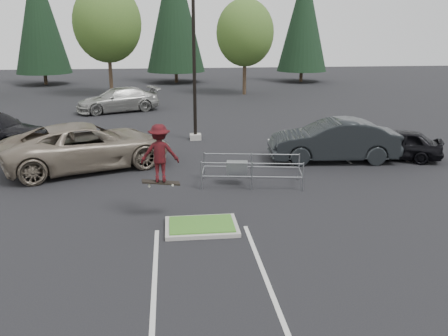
{
  "coord_description": "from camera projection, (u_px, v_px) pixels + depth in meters",
  "views": [
    {
      "loc": [
        -0.85,
        -13.31,
        5.88
      ],
      "look_at": [
        0.86,
        1.5,
        1.45
      ],
      "focal_mm": 38.0,
      "sensor_mm": 36.0,
      "label": 1
    }
  ],
  "objects": [
    {
      "name": "conif_c",
      "position": [
        304.0,
        18.0,
        51.65
      ],
      "size": [
        5.5,
        5.5,
        12.5
      ],
      "color": "#38281C",
      "rests_on": "ground"
    },
    {
      "name": "conif_b",
      "position": [
        174.0,
        8.0,
        50.77
      ],
      "size": [
        6.38,
        6.38,
        14.5
      ],
      "color": "#38281C",
      "rests_on": "ground"
    },
    {
      "name": "decid_c",
      "position": [
        245.0,
        35.0,
        42.01
      ],
      "size": [
        5.12,
        5.12,
        8.38
      ],
      "color": "#38281C",
      "rests_on": "ground"
    },
    {
      "name": "light_pole",
      "position": [
        194.0,
        54.0,
        24.63
      ],
      "size": [
        0.7,
        0.6,
        10.12
      ],
      "color": "#A4A199",
      "rests_on": "ground"
    },
    {
      "name": "stall_lines",
      "position": [
        160.0,
        172.0,
        20.03
      ],
      "size": [
        22.62,
        17.6,
        0.01
      ],
      "color": "beige",
      "rests_on": "ground"
    },
    {
      "name": "conif_a",
      "position": [
        39.0,
        15.0,
        48.97
      ],
      "size": [
        5.72,
        5.72,
        13.0
      ],
      "color": "#38281C",
      "rests_on": "ground"
    },
    {
      "name": "car_l_tan",
      "position": [
        85.0,
        146.0,
        20.33
      ],
      "size": [
        7.78,
        5.62,
        1.97
      ],
      "primitive_type": "imported",
      "rotation": [
        0.0,
        0.0,
        1.94
      ],
      "color": "#7A6D5D",
      "rests_on": "ground"
    },
    {
      "name": "grass_median",
      "position": [
        202.0,
        226.0,
        14.42
      ],
      "size": [
        2.2,
        1.6,
        0.16
      ],
      "color": "#A4A199",
      "rests_on": "ground"
    },
    {
      "name": "ground",
      "position": [
        202.0,
        228.0,
        14.44
      ],
      "size": [
        120.0,
        120.0,
        0.0
      ],
      "primitive_type": "plane",
      "color": "black",
      "rests_on": "ground"
    },
    {
      "name": "decid_b",
      "position": [
        107.0,
        26.0,
        41.14
      ],
      "size": [
        5.89,
        5.89,
        9.64
      ],
      "color": "#38281C",
      "rests_on": "ground"
    },
    {
      "name": "cart_corral",
      "position": [
        240.0,
        167.0,
        18.32
      ],
      "size": [
        4.01,
        1.95,
        1.09
      ],
      "rotation": [
        0.0,
        0.0,
        -0.15
      ],
      "color": "gray",
      "rests_on": "ground"
    },
    {
      "name": "car_far_silver",
      "position": [
        119.0,
        100.0,
        34.3
      ],
      "size": [
        6.39,
        4.42,
        1.72
      ],
      "primitive_type": "imported",
      "rotation": [
        0.0,
        0.0,
        5.09
      ],
      "color": "#9A9A95",
      "rests_on": "ground"
    },
    {
      "name": "car_r_black",
      "position": [
        396.0,
        144.0,
        21.95
      ],
      "size": [
        4.47,
        3.26,
        1.41
      ],
      "primitive_type": "imported",
      "rotation": [
        0.0,
        0.0,
        4.28
      ],
      "color": "black",
      "rests_on": "ground"
    },
    {
      "name": "car_r_charc",
      "position": [
        333.0,
        140.0,
        21.55
      ],
      "size": [
        5.9,
        2.48,
        1.9
      ],
      "primitive_type": "imported",
      "rotation": [
        0.0,
        0.0,
        4.63
      ],
      "color": "black",
      "rests_on": "ground"
    },
    {
      "name": "skateboarder",
      "position": [
        160.0,
        153.0,
        14.65
      ],
      "size": [
        1.21,
        0.71,
        1.97
      ],
      "rotation": [
        0.0,
        0.0,
        3.11
      ],
      "color": "black",
      "rests_on": "ground"
    }
  ]
}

